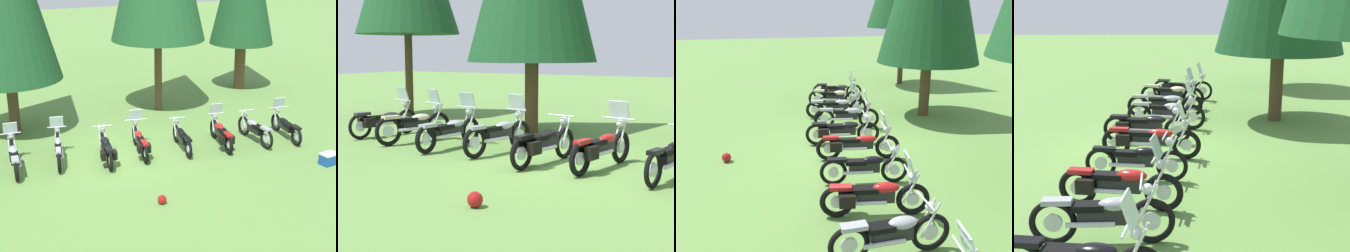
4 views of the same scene
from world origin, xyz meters
The scene contains 11 objects.
ground_plane centered at (0.00, 0.00, 0.00)m, with size 80.00×80.00×0.00m, color #608C42.
motorcycle_2 centered at (-3.40, 0.35, 0.46)m, with size 0.65×2.37×1.35m.
motorcycle_3 centered at (-2.00, 0.39, 0.47)m, with size 0.69×2.25×1.37m.
motorcycle_4 centered at (-0.57, -0.16, 0.46)m, with size 0.78×2.27×1.00m.
motorcycle_5 centered at (0.66, 0.00, 0.45)m, with size 0.81×2.33×1.35m.
motorcycle_6 centered at (2.10, -0.20, 0.44)m, with size 0.62×2.12×0.98m.
motorcycle_7 centered at (3.50, -0.43, 0.46)m, with size 0.77×2.24×1.36m.
motorcycle_8 centered at (4.79, -0.53, 0.47)m, with size 0.66×2.19×1.01m.
motorcycle_9 centered at (6.04, -0.63, 0.45)m, with size 0.78×2.22×1.34m.
picnic_cooler centered at (5.92, -3.18, 0.19)m, with size 0.61×0.46×0.38m.
dropped_helmet centered at (-0.02, -3.53, 0.13)m, with size 0.25×0.25×0.25m, color maroon.
Camera 1 is at (-4.82, -15.18, 6.80)m, focal length 55.40 mm.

